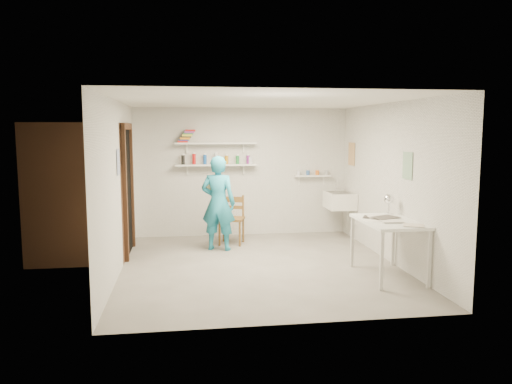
{
  "coord_description": "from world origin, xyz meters",
  "views": [
    {
      "loc": [
        -1.08,
        -7.08,
        1.99
      ],
      "look_at": [
        0.0,
        0.4,
        1.05
      ],
      "focal_mm": 35.0,
      "sensor_mm": 36.0,
      "label": 1
    }
  ],
  "objects": [
    {
      "name": "shelf_lower",
      "position": [
        -0.5,
        2.13,
        1.35
      ],
      "size": [
        1.5,
        0.22,
        0.03
      ],
      "primitive_type": "cube",
      "color": "white",
      "rests_on": "wall_back"
    },
    {
      "name": "poster_left",
      "position": [
        -1.99,
        0.05,
        1.55
      ],
      "size": [
        0.01,
        0.28,
        0.36
      ],
      "primitive_type": "cube",
      "color": "#334C7F",
      "rests_on": "wall_left"
    },
    {
      "name": "spray_cans",
      "position": [
        -0.5,
        2.13,
        1.45
      ],
      "size": [
        1.26,
        0.06,
        0.17
      ],
      "color": "black",
      "rests_on": "shelf_lower"
    },
    {
      "name": "ledge_shelf",
      "position": [
        1.35,
        2.17,
        1.12
      ],
      "size": [
        0.7,
        0.14,
        0.03
      ],
      "primitive_type": "cube",
      "color": "white",
      "rests_on": "wall_back"
    },
    {
      "name": "doorway_recess",
      "position": [
        -1.99,
        1.05,
        1.0
      ],
      "size": [
        0.02,
        0.9,
        2.0
      ],
      "primitive_type": "cube",
      "color": "black",
      "rests_on": "wall_left"
    },
    {
      "name": "ledge_pots",
      "position": [
        1.35,
        2.17,
        1.18
      ],
      "size": [
        0.48,
        0.07,
        0.09
      ],
      "color": "silver",
      "rests_on": "ledge_shelf"
    },
    {
      "name": "wall_right",
      "position": [
        2.01,
        0.0,
        1.2
      ],
      "size": [
        0.02,
        4.5,
        2.4
      ],
      "primitive_type": "cube",
      "color": "silver",
      "rests_on": "ground"
    },
    {
      "name": "work_table",
      "position": [
        1.64,
        -0.79,
        0.39
      ],
      "size": [
        0.71,
        1.18,
        0.79
      ],
      "primitive_type": "cube",
      "color": "white",
      "rests_on": "ground"
    },
    {
      "name": "wall_left",
      "position": [
        -2.01,
        0.0,
        1.2
      ],
      "size": [
        0.02,
        4.5,
        2.4
      ],
      "primitive_type": "cube",
      "color": "silver",
      "rests_on": "ground"
    },
    {
      "name": "book_stack",
      "position": [
        -1.03,
        2.13,
        1.88
      ],
      "size": [
        0.32,
        0.14,
        0.22
      ],
      "color": "red",
      "rests_on": "shelf_upper"
    },
    {
      "name": "floor",
      "position": [
        0.0,
        0.0,
        -0.01
      ],
      "size": [
        4.0,
        4.5,
        0.02
      ],
      "primitive_type": "cube",
      "color": "slate",
      "rests_on": "ground"
    },
    {
      "name": "belfast_sink",
      "position": [
        1.75,
        1.7,
        0.7
      ],
      "size": [
        0.48,
        0.6,
        0.3
      ],
      "primitive_type": "cube",
      "color": "white",
      "rests_on": "wall_right"
    },
    {
      "name": "door_jamb_near",
      "position": [
        -1.97,
        0.55,
        1.0
      ],
      "size": [
        0.06,
        0.1,
        2.0
      ],
      "primitive_type": "cube",
      "color": "brown",
      "rests_on": "ground"
    },
    {
      "name": "ceiling",
      "position": [
        0.0,
        0.0,
        2.41
      ],
      "size": [
        4.0,
        4.5,
        0.02
      ],
      "primitive_type": "cube",
      "color": "silver",
      "rests_on": "wall_back"
    },
    {
      "name": "poster_right_a",
      "position": [
        1.99,
        1.8,
        1.55
      ],
      "size": [
        0.01,
        0.34,
        0.42
      ],
      "primitive_type": "cube",
      "color": "#995933",
      "rests_on": "wall_right"
    },
    {
      "name": "wall_back",
      "position": [
        0.0,
        2.26,
        1.2
      ],
      "size": [
        4.0,
        0.02,
        2.4
      ],
      "primitive_type": "cube",
      "color": "silver",
      "rests_on": "ground"
    },
    {
      "name": "door_jamb_far",
      "position": [
        -1.97,
        1.55,
        1.0
      ],
      "size": [
        0.06,
        0.1,
        2.0
      ],
      "primitive_type": "cube",
      "color": "brown",
      "rests_on": "ground"
    },
    {
      "name": "poster_right_b",
      "position": [
        1.99,
        -0.55,
        1.5
      ],
      "size": [
        0.01,
        0.3,
        0.38
      ],
      "primitive_type": "cube",
      "color": "#3F724C",
      "rests_on": "wall_right"
    },
    {
      "name": "desk_lamp",
      "position": [
        1.83,
        -0.32,
        1.01
      ],
      "size": [
        0.15,
        0.15,
        0.15
      ],
      "primitive_type": "sphere",
      "color": "white",
      "rests_on": "work_table"
    },
    {
      "name": "door_lintel",
      "position": [
        -1.97,
        1.05,
        2.05
      ],
      "size": [
        0.06,
        1.05,
        0.1
      ],
      "primitive_type": "cube",
      "color": "brown",
      "rests_on": "wall_left"
    },
    {
      "name": "wall_clock",
      "position": [
        -0.6,
        1.3,
        1.05
      ],
      "size": [
        0.28,
        0.12,
        0.28
      ],
      "primitive_type": "cylinder",
      "rotation": [
        1.57,
        0.0,
        -0.33
      ],
      "color": "beige",
      "rests_on": "man"
    },
    {
      "name": "man",
      "position": [
        -0.53,
        1.09,
        0.79
      ],
      "size": [
        0.67,
        0.54,
        1.58
      ],
      "primitive_type": "imported",
      "rotation": [
        0.0,
        0.0,
        2.81
      ],
      "color": "teal",
      "rests_on": "ground"
    },
    {
      "name": "wall_front",
      "position": [
        0.0,
        -2.26,
        1.2
      ],
      "size": [
        4.0,
        0.02,
        2.4
      ],
      "primitive_type": "cube",
      "color": "silver",
      "rests_on": "ground"
    },
    {
      "name": "corridor_box",
      "position": [
        -2.7,
        1.05,
        1.05
      ],
      "size": [
        1.4,
        1.5,
        2.1
      ],
      "primitive_type": "cube",
      "color": "brown",
      "rests_on": "ground"
    },
    {
      "name": "papers",
      "position": [
        1.64,
        -0.79,
        0.8
      ],
      "size": [
        0.3,
        0.22,
        0.03
      ],
      "color": "silver",
      "rests_on": "work_table"
    },
    {
      "name": "shelf_upper",
      "position": [
        -0.5,
        2.13,
        1.75
      ],
      "size": [
        1.5,
        0.22,
        0.03
      ],
      "primitive_type": "cube",
      "color": "white",
      "rests_on": "wall_back"
    },
    {
      "name": "wooden_chair",
      "position": [
        -0.28,
        1.49,
        0.45
      ],
      "size": [
        0.51,
        0.5,
        0.89
      ],
      "primitive_type": "cube",
      "rotation": [
        0.0,
        0.0,
        -0.29
      ],
      "color": "brown",
      "rests_on": "ground"
    }
  ]
}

